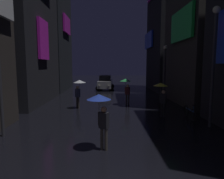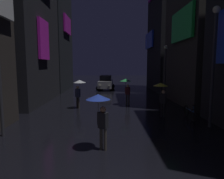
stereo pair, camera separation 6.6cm
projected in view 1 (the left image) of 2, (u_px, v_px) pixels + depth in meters
building_right_mid at (203, 5)px, 16.17m from camera, size 4.25×7.40×16.03m
pedestrian_far_right_green at (126, 84)px, 15.91m from camera, size 0.90×0.90×2.12m
pedestrian_midstreet_centre_clear at (79, 86)px, 14.60m from camera, size 0.90×0.90×2.12m
pedestrian_midstreet_left_yellow at (161, 90)px, 12.20m from camera, size 0.90×0.90×2.12m
pedestrian_foreground_right_blue at (101, 106)px, 7.36m from camera, size 0.90×0.90×2.12m
bicycle_parked_at_storefront at (190, 112)px, 11.89m from camera, size 0.13×1.82×0.96m
car_distant at (105, 83)px, 26.20m from camera, size 2.45×4.24×1.92m
streetlamp_right_near at (214, 54)px, 9.92m from camera, size 0.36×0.36×6.04m
streetlamp_right_far at (165, 66)px, 18.28m from camera, size 0.36×0.36×4.99m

